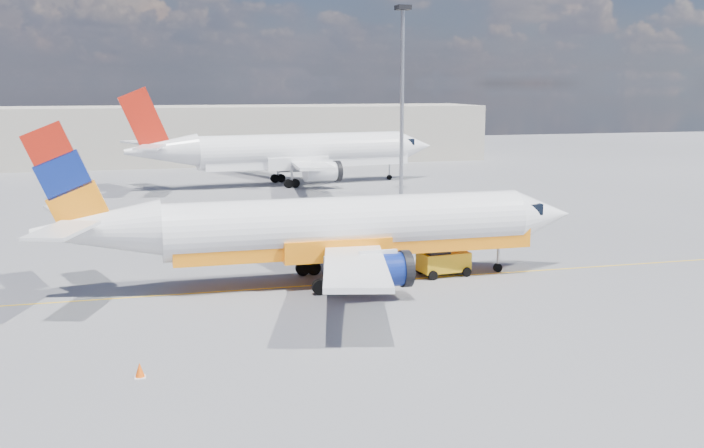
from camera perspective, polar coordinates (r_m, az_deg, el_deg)
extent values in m
plane|color=#5B5B60|center=(41.24, -2.48, -5.54)|extent=(240.00, 240.00, 0.00)
cube|color=yellow|center=(44.07, -3.32, -4.51)|extent=(70.00, 0.15, 0.01)
cube|color=#B7AF9E|center=(114.81, -8.11, 6.50)|extent=(70.00, 14.00, 8.00)
cylinder|color=white|center=(44.13, -0.27, -0.02)|extent=(20.51, 3.34, 3.17)
cone|color=white|center=(48.64, 13.64, 0.64)|extent=(3.75, 3.20, 3.17)
cone|color=white|center=(42.67, -18.07, -0.44)|extent=(6.54, 3.06, 3.01)
cube|color=black|center=(47.95, 12.30, 1.18)|extent=(1.60, 2.15, 0.65)
cube|color=orange|center=(44.45, 0.31, -1.35)|extent=(20.51, 2.78, 1.12)
cube|color=white|center=(50.21, -3.74, 0.23)|extent=(5.68, 11.56, 0.75)
cube|color=white|center=(37.78, 0.24, -3.06)|extent=(5.51, 11.56, 0.75)
cylinder|color=navy|center=(48.55, -1.02, -1.15)|extent=(3.37, 1.80, 1.77)
cylinder|color=navy|center=(40.67, 1.90, -3.39)|extent=(3.37, 1.80, 1.77)
cylinder|color=black|center=(48.93, 0.67, -1.06)|extent=(0.48, 1.96, 1.96)
cylinder|color=black|center=(41.12, 3.88, -3.26)|extent=(0.48, 1.96, 1.96)
cube|color=orange|center=(42.37, -20.17, 3.25)|extent=(4.37, 0.32, 5.81)
cube|color=white|center=(45.60, -19.70, 0.90)|extent=(3.42, 5.06, 0.17)
cube|color=white|center=(39.74, -20.31, -0.44)|extent=(3.35, 5.06, 0.17)
cylinder|color=#95959D|center=(47.77, 10.59, -2.09)|extent=(0.17, 0.17, 1.96)
cylinder|color=black|center=(47.97, 10.55, -3.14)|extent=(0.52, 0.23, 0.52)
cylinder|color=black|center=(46.43, -3.21, -3.22)|extent=(0.84, 0.36, 0.84)
cylinder|color=black|center=(42.20, -1.93, -4.58)|extent=(0.84, 0.36, 0.84)
cylinder|color=white|center=(88.10, -3.61, 5.40)|extent=(23.90, 6.73, 3.65)
cone|color=white|center=(93.51, 4.55, 5.67)|extent=(4.74, 4.19, 3.65)
cone|color=white|center=(84.38, -13.72, 5.18)|extent=(7.91, 4.43, 3.47)
cube|color=black|center=(92.80, 3.72, 6.01)|extent=(2.13, 2.69, 0.75)
cube|color=white|center=(88.38, -3.27, 4.62)|extent=(23.82, 6.09, 1.29)
cube|color=white|center=(94.84, -6.00, 5.12)|extent=(7.93, 13.25, 0.86)
cube|color=white|center=(80.59, -2.97, 4.28)|extent=(4.86, 13.19, 0.86)
cylinder|color=white|center=(93.02, -4.25, 4.42)|extent=(4.10, 2.53, 2.04)
cylinder|color=white|center=(83.93, -2.19, 3.82)|extent=(4.10, 2.53, 2.04)
cylinder|color=black|center=(93.56, -3.24, 4.47)|extent=(0.83, 2.31, 2.26)
cylinder|color=black|center=(84.54, -1.09, 3.87)|extent=(0.83, 2.31, 2.26)
cube|color=#B21B0D|center=(83.95, -14.91, 7.35)|extent=(5.04, 0.98, 6.70)
cube|color=white|center=(87.50, -15.13, 5.75)|extent=(4.45, 5.86, 0.19)
cube|color=white|center=(80.71, -14.50, 5.43)|extent=(3.30, 5.71, 0.19)
cylinder|color=#95959D|center=(92.34, 2.74, 4.06)|extent=(0.22, 0.22, 2.26)
cylinder|color=black|center=(92.45, 2.74, 3.42)|extent=(0.63, 0.33, 0.60)
cylinder|color=black|center=(90.23, -5.41, 3.33)|extent=(1.01, 0.53, 0.97)
cylinder|color=black|center=(85.35, -4.40, 2.96)|extent=(1.01, 0.53, 0.97)
cylinder|color=black|center=(46.81, 5.00, -3.31)|extent=(0.58, 0.29, 0.56)
cylinder|color=black|center=(45.46, 5.89, -3.73)|extent=(0.58, 0.29, 0.56)
cylinder|color=black|center=(47.84, 7.39, -3.06)|extent=(0.58, 0.29, 0.56)
cylinder|color=black|center=(46.52, 8.33, -3.47)|extent=(0.58, 0.29, 0.56)
cube|color=#EDAF15|center=(46.52, 6.68, -2.72)|extent=(3.07, 1.91, 1.12)
cube|color=black|center=(46.07, 6.09, -1.70)|extent=(1.49, 1.49, 0.67)
cube|color=white|center=(31.83, -15.16, -10.69)|extent=(0.43, 0.43, 0.04)
cone|color=#FF560A|center=(31.72, -15.18, -10.18)|extent=(0.37, 0.37, 0.56)
cylinder|color=#95959D|center=(78.40, 3.65, 8.62)|extent=(0.40, 0.40, 18.14)
cube|color=black|center=(78.71, 3.73, 15.44)|extent=(1.36, 1.36, 0.45)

